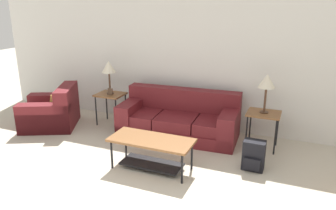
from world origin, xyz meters
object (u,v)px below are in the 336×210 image
coffee_table (151,147)px  table_lamp_left (109,68)px  side_table_right (263,117)px  couch (179,120)px  side_table_left (110,97)px  table_lamp_right (267,82)px  backpack (254,156)px  armchair (52,112)px

coffee_table → table_lamp_left: bearing=138.3°
side_table_right → table_lamp_left: (-2.93, 0.00, 0.59)m
couch → side_table_left: couch is taller
table_lamp_left → table_lamp_right: size_ratio=1.00×
couch → table_lamp_right: size_ratio=3.36×
couch → table_lamp_right: (1.47, 0.04, 0.84)m
couch → backpack: size_ratio=4.83×
couch → table_lamp_left: table_lamp_left is taller
couch → side_table_right: 1.49m
coffee_table → side_table_left: side_table_left is taller
table_lamp_left → table_lamp_right: (2.93, 0.00, 0.00)m
armchair → side_table_left: bearing=29.0°
armchair → table_lamp_right: bearing=8.0°
table_lamp_left → backpack: (2.91, -0.81, -0.92)m
coffee_table → backpack: (1.38, 0.56, -0.13)m
armchair → side_table_left: size_ratio=2.06×
table_lamp_left → backpack: 3.16m
couch → table_lamp_left: (-1.46, 0.04, 0.84)m
armchair → side_table_left: (1.00, 0.55, 0.27)m
table_lamp_left → table_lamp_right: same height
table_lamp_right → table_lamp_left: bearing=180.0°
coffee_table → table_lamp_left: 2.20m
table_lamp_left → side_table_left: bearing=-90.0°
armchair → table_lamp_left: size_ratio=1.99×
armchair → backpack: 3.92m
side_table_right → backpack: bearing=-90.9°
couch → side_table_right: couch is taller
side_table_right → table_lamp_right: bearing=135.0°
coffee_table → side_table_left: bearing=138.3°
couch → armchair: size_ratio=1.68×
armchair → coffee_table: 2.66m
armchair → table_lamp_left: bearing=29.0°
table_lamp_right → armchair: bearing=-172.0°
side_table_left → backpack: bearing=-15.5°
side_table_left → backpack: (2.91, -0.81, -0.33)m
armchair → side_table_right: 3.97m
armchair → side_table_right: armchair is taller
side_table_right → table_lamp_right: table_lamp_right is taller
backpack → coffee_table: bearing=-158.0°
side_table_right → backpack: side_table_right is taller
armchair → table_lamp_right: table_lamp_right is taller
couch → side_table_left: (-1.46, 0.04, 0.26)m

